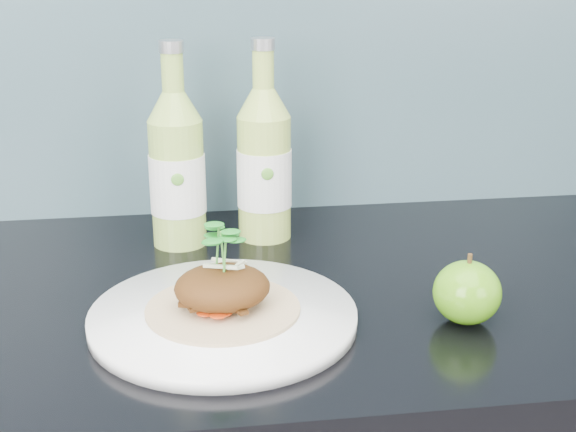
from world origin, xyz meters
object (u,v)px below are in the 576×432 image
(dinner_plate, at_px, (223,317))
(cider_bottle_right, at_px, (264,165))
(cider_bottle_left, at_px, (177,170))
(green_apple, at_px, (467,292))

(dinner_plate, height_order, cider_bottle_right, cider_bottle_right)
(dinner_plate, xyz_separation_m, cider_bottle_left, (-0.04, 0.25, 0.10))
(cider_bottle_left, height_order, cider_bottle_right, same)
(green_apple, bearing_deg, dinner_plate, 173.00)
(dinner_plate, bearing_deg, cider_bottle_left, 99.63)
(dinner_plate, xyz_separation_m, green_apple, (0.26, -0.03, 0.03))
(green_apple, distance_m, cider_bottle_left, 0.42)
(cider_bottle_right, bearing_deg, green_apple, -67.16)
(cider_bottle_left, bearing_deg, cider_bottle_right, -9.58)
(dinner_plate, xyz_separation_m, cider_bottle_right, (0.08, 0.26, 0.10))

